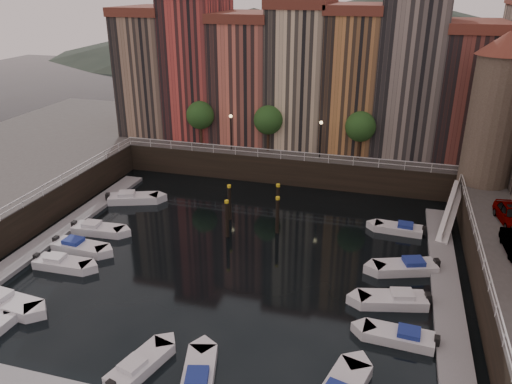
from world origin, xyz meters
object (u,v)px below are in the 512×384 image
(mooring_pilings, at_px, (253,210))
(corner_tower, at_px, (496,108))
(gangway, at_px, (452,208))
(car_a, at_px, (512,215))
(boat_left_1, at_px, (62,263))
(boat_left_0, at_px, (6,303))
(boat_left_2, at_px, (79,247))

(mooring_pilings, bearing_deg, corner_tower, 24.47)
(corner_tower, bearing_deg, mooring_pilings, -155.53)
(gangway, distance_m, car_a, 6.21)
(boat_left_1, distance_m, car_a, 35.28)
(boat_left_0, bearing_deg, boat_left_1, 91.35)
(gangway, height_order, mooring_pilings, gangway)
(corner_tower, relative_size, boat_left_0, 2.62)
(corner_tower, distance_m, boat_left_2, 38.25)
(mooring_pilings, distance_m, boat_left_1, 16.53)
(gangway, bearing_deg, mooring_pilings, -164.92)
(corner_tower, bearing_deg, boat_left_0, -142.08)
(corner_tower, height_order, mooring_pilings, corner_tower)
(corner_tower, height_order, boat_left_1, corner_tower)
(mooring_pilings, relative_size, boat_left_0, 1.00)
(boat_left_2, xyz_separation_m, car_a, (33.58, 8.34, 3.40))
(corner_tower, relative_size, mooring_pilings, 2.61)
(corner_tower, bearing_deg, boat_left_2, -152.01)
(mooring_pilings, relative_size, boat_left_1, 1.12)
(boat_left_1, relative_size, car_a, 1.03)
(gangway, relative_size, mooring_pilings, 1.58)
(boat_left_0, bearing_deg, gangway, 40.77)
(boat_left_0, bearing_deg, corner_tower, 43.54)
(gangway, bearing_deg, boat_left_1, -152.27)
(corner_tower, height_order, gangway, corner_tower)
(gangway, height_order, boat_left_1, gangway)
(car_a, bearing_deg, corner_tower, 87.97)
(mooring_pilings, xyz_separation_m, boat_left_0, (-12.78, -16.45, -1.25))
(boat_left_0, height_order, boat_left_1, boat_left_0)
(car_a, bearing_deg, boat_left_2, -174.02)
(mooring_pilings, bearing_deg, gangway, 15.08)
(boat_left_2, distance_m, car_a, 34.76)
(boat_left_0, bearing_deg, boat_left_2, 94.34)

